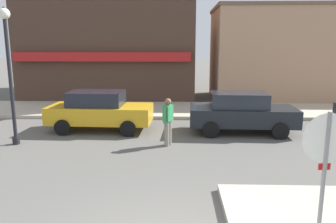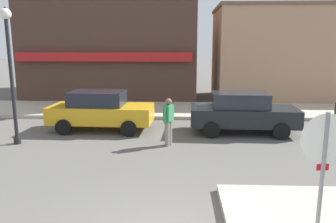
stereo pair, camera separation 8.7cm
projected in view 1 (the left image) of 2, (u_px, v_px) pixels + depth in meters
name	position (u px, v px, depth m)	size (l,w,h in m)	color
kerb_far	(175.00, 110.00, 16.82)	(80.00, 4.00, 0.15)	#B7AD99
stop_sign	(325.00, 159.00, 5.26)	(0.82, 0.09, 2.30)	gray
lamp_post	(8.00, 57.00, 10.63)	(0.36, 0.36, 4.54)	black
parked_car_nearest	(100.00, 110.00, 12.91)	(4.06, 2.00, 1.56)	gold
parked_car_second	(241.00, 112.00, 12.55)	(4.07, 2.00, 1.56)	black
pedestrian_crossing_near	(168.00, 120.00, 10.89)	(0.36, 0.53, 1.61)	gray
building_corner_shop	(117.00, 31.00, 22.57)	(10.76, 9.68, 8.57)	#473328
building_storefront_left_near	(276.00, 54.00, 20.35)	(7.82, 5.39, 5.62)	tan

